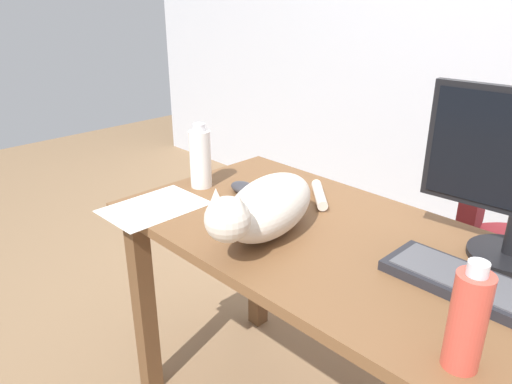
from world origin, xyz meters
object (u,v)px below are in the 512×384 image
keyboard (485,290)px  spray_bottle (468,320)px  cat (266,207)px  office_chair (501,274)px  computer_mouse (244,188)px  water_bottle (200,158)px

keyboard → spray_bottle: size_ratio=2.09×
cat → keyboard: bearing=14.4°
office_chair → computer_mouse: (-0.60, -0.73, 0.37)m
cat → water_bottle: 0.41m
computer_mouse → water_bottle: water_bottle is taller
office_chair → water_bottle: 1.18m
computer_mouse → water_bottle: 0.18m
keyboard → office_chair: bearing=103.8°
office_chair → keyboard: 0.85m
computer_mouse → spray_bottle: 0.89m
spray_bottle → water_bottle: bearing=168.6°
keyboard → computer_mouse: (-0.78, 0.02, 0.00)m
water_bottle → spray_bottle: bearing=-11.4°
keyboard → computer_mouse: bearing=178.8°
office_chair → spray_bottle: spray_bottle is taller
computer_mouse → spray_bottle: (0.84, -0.26, 0.08)m
office_chair → water_bottle: (-0.75, -0.79, 0.45)m
water_bottle → computer_mouse: bearing=22.8°
computer_mouse → spray_bottle: size_ratio=0.52×
office_chair → spray_bottle: (0.24, -0.99, 0.45)m
office_chair → water_bottle: bearing=-133.4°
office_chair → water_bottle: size_ratio=4.16×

